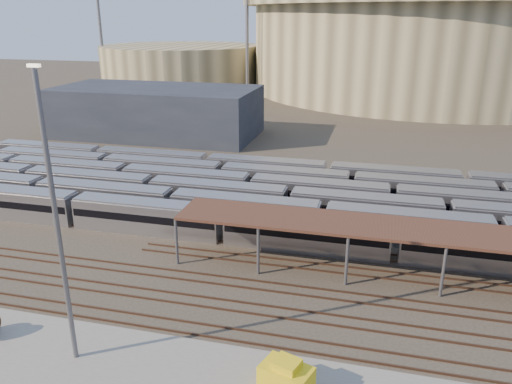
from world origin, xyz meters
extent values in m
plane|color=#383026|center=(0.00, 0.00, 0.00)|extent=(420.00, 420.00, 0.00)
cube|color=gray|center=(-5.00, -15.00, 0.10)|extent=(50.00, 9.00, 0.20)
cube|color=#A4A4A8|center=(-5.15, 8.00, 1.80)|extent=(112.00, 2.90, 3.60)
cube|color=#A4A4A8|center=(5.58, 12.20, 1.80)|extent=(112.00, 2.90, 3.60)
cube|color=#A4A4A8|center=(0.75, 16.40, 1.80)|extent=(112.00, 2.90, 3.60)
cube|color=#A4A4A8|center=(-5.38, 20.60, 1.80)|extent=(112.00, 2.90, 3.60)
cube|color=#A4A4A8|center=(7.95, 24.80, 1.80)|extent=(112.00, 2.90, 3.60)
cube|color=#A4A4A8|center=(4.26, 29.00, 1.80)|extent=(112.00, 2.90, 3.60)
cylinder|color=slate|center=(-8.00, 1.30, 2.50)|extent=(0.30, 0.30, 5.00)
cylinder|color=slate|center=(-8.00, 6.70, 2.50)|extent=(0.30, 0.30, 5.00)
cylinder|color=slate|center=(0.57, 1.30, 2.50)|extent=(0.30, 0.30, 5.00)
cylinder|color=slate|center=(0.57, 6.70, 2.50)|extent=(0.30, 0.30, 5.00)
cylinder|color=slate|center=(9.14, 1.30, 2.50)|extent=(0.30, 0.30, 5.00)
cylinder|color=slate|center=(9.14, 6.70, 2.50)|extent=(0.30, 0.30, 5.00)
cylinder|color=slate|center=(17.71, 1.30, 2.50)|extent=(0.30, 0.30, 5.00)
cylinder|color=slate|center=(17.71, 6.70, 2.50)|extent=(0.30, 0.30, 5.00)
cube|color=#392417|center=(22.00, 4.00, 5.15)|extent=(60.00, 6.00, 0.30)
cube|color=#4C3323|center=(0.00, -1.75, 0.09)|extent=(170.00, 0.12, 0.18)
cube|color=#4C3323|center=(0.00, -0.25, 0.09)|extent=(170.00, 0.12, 0.18)
cube|color=#4C3323|center=(0.00, -5.75, 0.09)|extent=(170.00, 0.12, 0.18)
cube|color=#4C3323|center=(0.00, -4.25, 0.09)|extent=(170.00, 0.12, 0.18)
cube|color=#4C3323|center=(0.00, -9.75, 0.09)|extent=(170.00, 0.12, 0.18)
cube|color=#4C3323|center=(0.00, -8.25, 0.09)|extent=(170.00, 0.12, 0.18)
cylinder|color=tan|center=(25.00, 140.00, 14.00)|extent=(116.00, 116.00, 28.00)
cylinder|color=tan|center=(-60.00, 130.00, 7.00)|extent=(56.00, 56.00, 14.00)
cube|color=#1E232D|center=(-35.00, 55.00, 5.00)|extent=(42.00, 20.00, 10.00)
cylinder|color=slate|center=(-30.00, 110.00, 18.00)|extent=(1.00, 1.00, 36.00)
cylinder|color=slate|center=(-85.00, 120.00, 18.00)|extent=(1.00, 1.00, 36.00)
cylinder|color=slate|center=(-10.00, 160.00, 18.00)|extent=(1.00, 1.00, 36.00)
cylinder|color=slate|center=(-9.49, -14.64, 10.75)|extent=(0.36, 0.36, 21.10)
cube|color=#FFF2CC|center=(-9.49, -14.64, 21.40)|extent=(0.80, 0.31, 0.20)
cube|color=yellow|center=(6.46, -14.55, 1.26)|extent=(3.87, 3.08, 2.11)
camera|label=1|loc=(11.18, -41.35, 24.33)|focal=35.00mm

